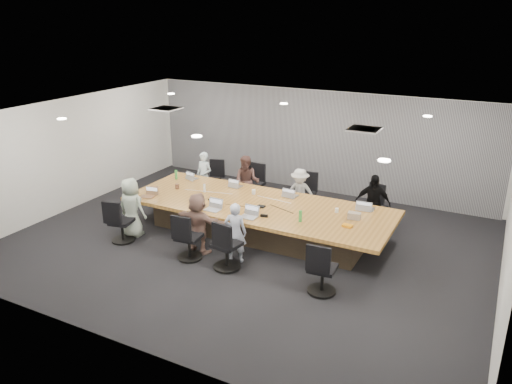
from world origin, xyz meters
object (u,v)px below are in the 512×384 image
at_px(chair_6, 227,248).
at_px(snack_packet, 347,226).
at_px(laptop_5, 212,210).
at_px(bottle_green_right, 300,216).
at_px(laptop_4, 147,197).
at_px(conference_table, 258,218).
at_px(laptop_3, 366,209).
at_px(bottle_green_left, 176,175).
at_px(chair_0, 211,182).
at_px(chair_4, 122,225).
at_px(canvas_bag, 354,216).
at_px(person_2, 300,193).
at_px(mug_brown, 177,186).
at_px(chair_7, 322,272).
at_px(person_5, 198,223).
at_px(laptop_0, 192,178).
at_px(laptop_6, 248,217).
at_px(chair_1, 253,187).
at_px(person_3, 373,203).
at_px(laptop_2, 291,195).
at_px(chair_3, 375,211).
at_px(chair_5, 189,241).
at_px(stapler, 264,216).
at_px(bottle_clear, 204,188).
at_px(person_4, 131,207).
at_px(laptop_1, 236,186).
at_px(person_1, 247,182).
at_px(person_6, 235,232).
at_px(person_0, 204,176).
at_px(chair_2, 305,197).

distance_m(chair_6, snack_packet, 2.44).
height_order(laptop_5, bottle_green_right, bottle_green_right).
bearing_deg(laptop_4, conference_table, 4.37).
distance_m(laptop_3, bottle_green_left, 4.88).
bearing_deg(chair_6, chair_0, 135.00).
bearing_deg(chair_4, canvas_bag, 9.34).
height_order(person_2, laptop_3, person_2).
bearing_deg(mug_brown, chair_7, -21.36).
bearing_deg(person_5, laptop_0, -49.35).
relative_size(person_5, laptop_6, 3.87).
relative_size(chair_1, person_3, 0.64).
bearing_deg(person_3, chair_6, -133.84).
distance_m(chair_4, laptop_2, 3.85).
distance_m(chair_3, laptop_5, 3.86).
bearing_deg(laptop_3, chair_7, 85.09).
height_order(chair_6, person_5, person_5).
height_order(chair_5, laptop_4, chair_5).
distance_m(bottle_green_left, stapler, 3.34).
relative_size(laptop_0, laptop_4, 0.93).
bearing_deg(stapler, laptop_0, 140.12).
bearing_deg(chair_6, laptop_3, 59.56).
xyz_separation_m(chair_0, chair_5, (1.61, -3.40, 0.02)).
height_order(laptop_0, laptop_5, same).
xyz_separation_m(conference_table, bottle_clear, (-1.48, 0.10, 0.44)).
bearing_deg(snack_packet, bottle_clear, 173.62).
relative_size(chair_3, bottle_green_left, 3.14).
bearing_deg(chair_1, laptop_2, 148.50).
distance_m(person_4, mug_brown, 1.39).
height_order(conference_table, chair_0, chair_0).
height_order(chair_7, laptop_1, chair_7).
height_order(chair_1, canvas_bag, canvas_bag).
distance_m(chair_7, person_4, 4.65).
height_order(chair_1, person_1, person_1).
bearing_deg(chair_7, laptop_4, 165.47).
height_order(chair_7, laptop_4, chair_7).
bearing_deg(bottle_clear, chair_3, 23.37).
height_order(laptop_1, person_2, person_2).
bearing_deg(laptop_0, conference_table, 174.90).
distance_m(person_6, snack_packet, 2.23).
xyz_separation_m(laptop_5, mug_brown, (-1.51, 0.81, 0.05)).
relative_size(person_3, bottle_green_left, 5.70).
bearing_deg(stapler, person_0, 131.84).
bearing_deg(chair_0, chair_1, 163.06).
height_order(chair_3, person_1, person_1).
xyz_separation_m(chair_6, bottle_green_right, (1.04, 1.20, 0.43)).
bearing_deg(stapler, person_2, 77.88).
bearing_deg(stapler, person_4, -178.72).
xyz_separation_m(person_3, laptop_4, (-4.69, -2.15, 0.07)).
xyz_separation_m(chair_6, mug_brown, (-2.39, 1.71, 0.37)).
distance_m(chair_2, stapler, 2.35).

